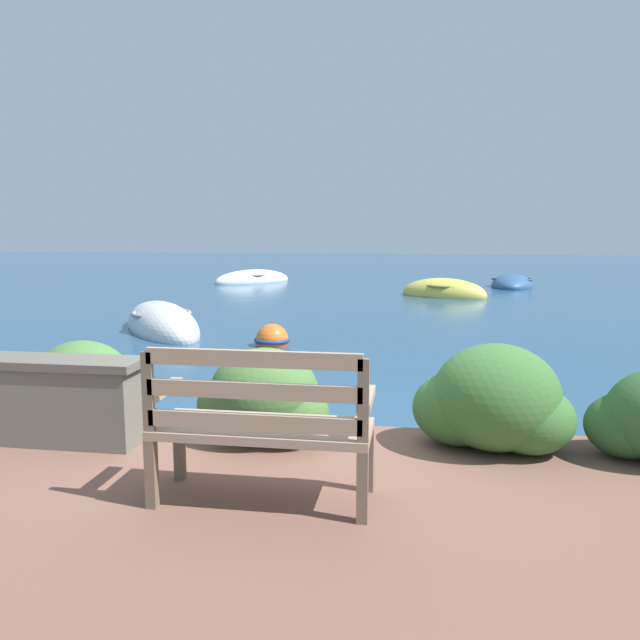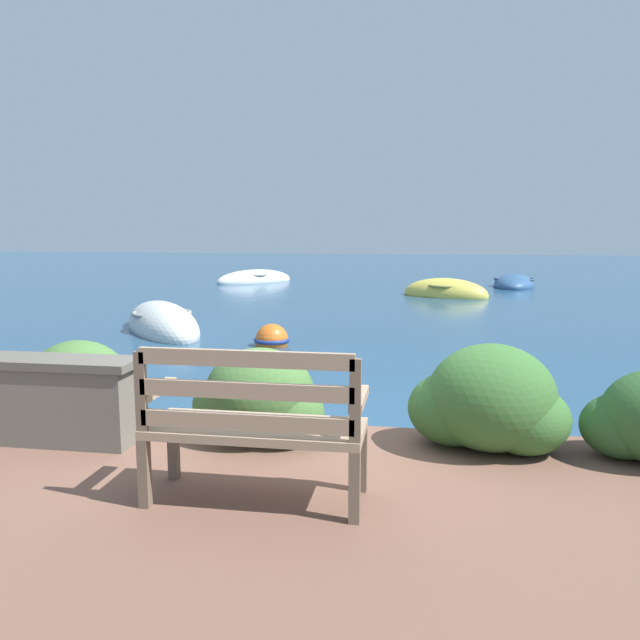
% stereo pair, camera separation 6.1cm
% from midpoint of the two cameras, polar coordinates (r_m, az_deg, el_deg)
% --- Properties ---
extents(ground_plane, '(80.00, 80.00, 0.00)m').
position_cam_midpoint_polar(ground_plane, '(5.25, -2.70, -11.57)').
color(ground_plane, navy).
extents(park_bench, '(1.26, 0.48, 0.93)m').
position_cam_midpoint_polar(park_bench, '(3.60, -5.62, -9.25)').
color(park_bench, brown).
rests_on(park_bench, patio_terrace).
extents(stone_wall, '(1.69, 0.39, 0.63)m').
position_cam_midpoint_polar(stone_wall, '(5.12, -24.72, -6.52)').
color(stone_wall, '#666056').
rests_on(stone_wall, patio_terrace).
extents(hedge_clump_left, '(1.02, 0.73, 0.69)m').
position_cam_midpoint_polar(hedge_clump_left, '(5.36, -20.96, -5.88)').
color(hedge_clump_left, '#426B33').
rests_on(hedge_clump_left, patio_terrace).
extents(hedge_clump_centre, '(1.03, 0.74, 0.70)m').
position_cam_midpoint_polar(hedge_clump_centre, '(4.69, -5.31, -7.32)').
color(hedge_clump_centre, '#426B33').
rests_on(hedge_clump_centre, patio_terrace).
extents(hedge_clump_right, '(1.13, 0.81, 0.77)m').
position_cam_midpoint_polar(hedge_clump_right, '(4.63, 15.52, -7.41)').
color(hedge_clump_right, '#38662D').
rests_on(hedge_clump_right, patio_terrace).
extents(rowboat_nearest, '(2.61, 3.00, 0.90)m').
position_cam_midpoint_polar(rowboat_nearest, '(11.31, -14.05, -0.61)').
color(rowboat_nearest, silver).
rests_on(rowboat_nearest, ground_plane).
extents(rowboat_mid, '(2.52, 1.80, 0.86)m').
position_cam_midpoint_polar(rowboat_mid, '(16.88, 11.49, 2.36)').
color(rowboat_mid, '#DBC64C').
rests_on(rowboat_mid, ground_plane).
extents(rowboat_far, '(1.62, 2.53, 0.69)m').
position_cam_midpoint_polar(rowboat_far, '(20.25, 17.39, 3.09)').
color(rowboat_far, '#2D517A').
rests_on(rowboat_far, ground_plane).
extents(rowboat_outer, '(2.59, 2.64, 0.75)m').
position_cam_midpoint_polar(rowboat_outer, '(21.08, -5.92, 3.62)').
color(rowboat_outer, silver).
rests_on(rowboat_outer, ground_plane).
extents(mooring_buoy, '(0.56, 0.56, 0.51)m').
position_cam_midpoint_polar(mooring_buoy, '(9.62, -4.24, -1.84)').
color(mooring_buoy, orange).
rests_on(mooring_buoy, ground_plane).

